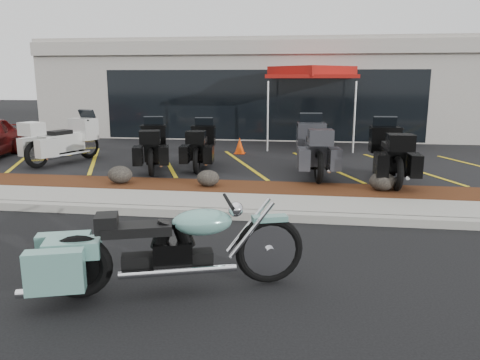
# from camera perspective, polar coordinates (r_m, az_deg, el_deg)

# --- Properties ---
(ground) EXTENTS (90.00, 90.00, 0.00)m
(ground) POSITION_cam_1_polar(r_m,az_deg,el_deg) (7.73, -5.14, -6.46)
(ground) COLOR black
(ground) RESTS_ON ground
(curb) EXTENTS (24.00, 0.25, 0.15)m
(curb) POSITION_cam_1_polar(r_m,az_deg,el_deg) (8.54, -3.78, -4.07)
(curb) COLOR gray
(curb) RESTS_ON ground
(sidewalk) EXTENTS (24.00, 1.20, 0.15)m
(sidewalk) POSITION_cam_1_polar(r_m,az_deg,el_deg) (9.20, -2.89, -2.86)
(sidewalk) COLOR gray
(sidewalk) RESTS_ON ground
(mulch_bed) EXTENTS (24.00, 1.20, 0.16)m
(mulch_bed) POSITION_cam_1_polar(r_m,az_deg,el_deg) (10.35, -1.64, -1.12)
(mulch_bed) COLOR #391B0D
(mulch_bed) RESTS_ON ground
(upper_lot) EXTENTS (26.00, 9.60, 0.15)m
(upper_lot) POSITION_cam_1_polar(r_m,az_deg,el_deg) (15.60, 1.70, 3.40)
(upper_lot) COLOR black
(upper_lot) RESTS_ON ground
(dealership_building) EXTENTS (18.00, 8.16, 4.00)m
(dealership_building) POSITION_cam_1_polar(r_m,az_deg,el_deg) (21.66, 3.61, 10.99)
(dealership_building) COLOR #9D978E
(dealership_building) RESTS_ON ground
(boulder_left) EXTENTS (0.56, 0.46, 0.39)m
(boulder_left) POSITION_cam_1_polar(r_m,az_deg,el_deg) (10.88, -14.42, 0.65)
(boulder_left) COLOR black
(boulder_left) RESTS_ON mulch_bed
(boulder_mid) EXTENTS (0.50, 0.42, 0.35)m
(boulder_mid) POSITION_cam_1_polar(r_m,az_deg,el_deg) (10.28, -3.91, 0.24)
(boulder_mid) COLOR black
(boulder_mid) RESTS_ON mulch_bed
(boulder_right) EXTENTS (0.55, 0.46, 0.39)m
(boulder_right) POSITION_cam_1_polar(r_m,az_deg,el_deg) (10.29, 16.98, -0.16)
(boulder_right) COLOR black
(boulder_right) RESTS_ON mulch_bed
(hero_cruiser) EXTENTS (3.25, 1.74, 1.11)m
(hero_cruiser) POSITION_cam_1_polar(r_m,az_deg,el_deg) (5.72, 3.60, -7.36)
(hero_cruiser) COLOR #659D92
(hero_cruiser) RESTS_ON ground
(touring_white) EXTENTS (1.76, 2.66, 1.45)m
(touring_white) POSITION_cam_1_polar(r_m,az_deg,el_deg) (14.57, -18.07, 5.35)
(touring_white) COLOR silver
(touring_white) RESTS_ON upper_lot
(touring_black_front) EXTENTS (1.45, 2.43, 1.33)m
(touring_black_front) POSITION_cam_1_polar(r_m,az_deg,el_deg) (13.09, -10.42, 4.78)
(touring_black_front) COLOR black
(touring_black_front) RESTS_ON upper_lot
(touring_black_mid) EXTENTS (1.04, 2.27, 1.28)m
(touring_black_mid) POSITION_cam_1_polar(r_m,az_deg,el_deg) (13.15, -4.37, 4.86)
(touring_black_mid) COLOR black
(touring_black_mid) RESTS_ON upper_lot
(touring_grey) EXTENTS (1.23, 2.61, 1.47)m
(touring_grey) POSITION_cam_1_polar(r_m,az_deg,el_deg) (12.38, 8.54, 4.74)
(touring_grey) COLOR #323237
(touring_grey) RESTS_ON upper_lot
(touring_black_rear) EXTENTS (0.99, 2.48, 1.44)m
(touring_black_rear) POSITION_cam_1_polar(r_m,az_deg,el_deg) (12.04, 17.08, 4.05)
(touring_black_rear) COLOR black
(touring_black_rear) RESTS_ON upper_lot
(traffic_cone) EXTENTS (0.36, 0.36, 0.51)m
(traffic_cone) POSITION_cam_1_polar(r_m,az_deg,el_deg) (14.80, -0.04, 4.21)
(traffic_cone) COLOR #D83D07
(traffic_cone) RESTS_ON upper_lot
(popup_canopy) EXTENTS (3.51, 3.51, 2.73)m
(popup_canopy) POSITION_cam_1_polar(r_m,az_deg,el_deg) (16.53, 8.72, 12.67)
(popup_canopy) COLOR silver
(popup_canopy) RESTS_ON upper_lot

